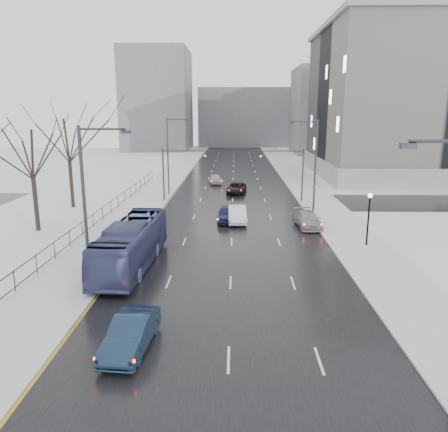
# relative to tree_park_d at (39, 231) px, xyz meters

# --- Properties ---
(road) EXTENTS (16.00, 150.00, 0.04)m
(road) POSITION_rel_tree_park_d_xyz_m (17.80, 26.00, 0.02)
(road) COLOR black
(road) RESTS_ON ground
(cross_road) EXTENTS (130.00, 10.00, 0.04)m
(cross_road) POSITION_rel_tree_park_d_xyz_m (17.80, 14.00, 0.02)
(cross_road) COLOR black
(cross_road) RESTS_ON ground
(sidewalk_left) EXTENTS (5.00, 150.00, 0.16)m
(sidewalk_left) POSITION_rel_tree_park_d_xyz_m (7.30, 26.00, 0.08)
(sidewalk_left) COLOR silver
(sidewalk_left) RESTS_ON ground
(sidewalk_right) EXTENTS (5.00, 150.00, 0.16)m
(sidewalk_right) POSITION_rel_tree_park_d_xyz_m (28.30, 26.00, 0.08)
(sidewalk_right) COLOR silver
(sidewalk_right) RESTS_ON ground
(park_strip) EXTENTS (14.00, 150.00, 0.12)m
(park_strip) POSITION_rel_tree_park_d_xyz_m (-2.20, 26.00, 0.06)
(park_strip) COLOR white
(park_strip) RESTS_ON ground
(tree_park_d) EXTENTS (8.75, 8.75, 12.50)m
(tree_park_d) POSITION_rel_tree_park_d_xyz_m (0.00, 0.00, 0.00)
(tree_park_d) COLOR black
(tree_park_d) RESTS_ON ground
(tree_park_e) EXTENTS (9.45, 9.45, 13.50)m
(tree_park_e) POSITION_rel_tree_park_d_xyz_m (-0.40, 10.00, 0.00)
(tree_park_e) COLOR black
(tree_park_e) RESTS_ON ground
(iron_fence) EXTENTS (0.06, 70.00, 1.30)m
(iron_fence) POSITION_rel_tree_park_d_xyz_m (4.80, -4.00, 0.91)
(iron_fence) COLOR black
(iron_fence) RESTS_ON sidewalk_left
(streetlight_r_mid) EXTENTS (2.95, 0.25, 10.00)m
(streetlight_r_mid) POSITION_rel_tree_park_d_xyz_m (25.97, 6.00, 5.62)
(streetlight_r_mid) COLOR #2D2D33
(streetlight_r_mid) RESTS_ON ground
(streetlight_l_near) EXTENTS (2.95, 0.25, 10.00)m
(streetlight_l_near) POSITION_rel_tree_park_d_xyz_m (9.63, -14.00, 5.62)
(streetlight_l_near) COLOR #2D2D33
(streetlight_l_near) RESTS_ON ground
(streetlight_l_far) EXTENTS (2.95, 0.25, 10.00)m
(streetlight_l_far) POSITION_rel_tree_park_d_xyz_m (9.63, 18.00, 5.62)
(streetlight_l_far) COLOR #2D2D33
(streetlight_l_far) RESTS_ON ground
(lamppost_r_mid) EXTENTS (0.36, 0.36, 4.28)m
(lamppost_r_mid) POSITION_rel_tree_park_d_xyz_m (28.80, -4.00, 2.94)
(lamppost_r_mid) COLOR black
(lamppost_r_mid) RESTS_ON sidewalk_right
(mast_signal_right) EXTENTS (6.10, 0.33, 6.50)m
(mast_signal_right) POSITION_rel_tree_park_d_xyz_m (25.13, 14.00, 4.11)
(mast_signal_right) COLOR #2D2D33
(mast_signal_right) RESTS_ON ground
(mast_signal_left) EXTENTS (6.10, 0.33, 6.50)m
(mast_signal_left) POSITION_rel_tree_park_d_xyz_m (10.47, 14.00, 4.11)
(mast_signal_left) COLOR #2D2D33
(mast_signal_left) RESTS_ON ground
(no_uturn_sign) EXTENTS (0.60, 0.06, 2.70)m
(no_uturn_sign) POSITION_rel_tree_park_d_xyz_m (27.00, 10.00, 2.30)
(no_uturn_sign) COLOR #2D2D33
(no_uturn_sign) RESTS_ON sidewalk_right
(civic_building) EXTENTS (41.00, 31.00, 24.80)m
(civic_building) POSITION_rel_tree_park_d_xyz_m (52.80, 38.00, 11.21)
(civic_building) COLOR gray
(civic_building) RESTS_ON ground
(bldg_far_right) EXTENTS (24.00, 20.00, 22.00)m
(bldg_far_right) POSITION_rel_tree_park_d_xyz_m (45.80, 81.00, 11.00)
(bldg_far_right) COLOR slate
(bldg_far_right) RESTS_ON ground
(bldg_far_left) EXTENTS (18.00, 22.00, 28.00)m
(bldg_far_left) POSITION_rel_tree_park_d_xyz_m (-4.20, 91.00, 14.00)
(bldg_far_left) COLOR slate
(bldg_far_left) RESTS_ON ground
(bldg_far_center) EXTENTS (30.00, 18.00, 18.00)m
(bldg_far_center) POSITION_rel_tree_park_d_xyz_m (21.80, 106.00, 9.00)
(bldg_far_center) COLOR slate
(bldg_far_center) RESTS_ON ground
(sedan_left_near) EXTENTS (2.04, 4.82, 1.55)m
(sedan_left_near) POSITION_rel_tree_park_d_xyz_m (13.30, -20.20, 0.81)
(sedan_left_near) COLOR #14263E
(sedan_left_near) RESTS_ON road
(bus) EXTENTS (3.17, 11.76, 3.25)m
(bus) POSITION_rel_tree_park_d_xyz_m (10.80, -9.12, 1.67)
(bus) COLOR #393F6F
(bus) RESTS_ON road
(sedan_center_near) EXTENTS (1.93, 4.59, 1.55)m
(sedan_center_near) POSITION_rel_tree_park_d_xyz_m (17.30, 4.04, 0.82)
(sedan_center_near) COLOR #191F4C
(sedan_center_near) RESTS_ON road
(sedan_right_near) EXTENTS (1.90, 5.02, 1.64)m
(sedan_right_near) POSITION_rel_tree_park_d_xyz_m (18.30, 3.89, 0.86)
(sedan_right_near) COLOR silver
(sedan_right_near) RESTS_ON road
(sedan_right_cross) EXTENTS (2.90, 5.31, 1.41)m
(sedan_right_cross) POSITION_rel_tree_park_d_xyz_m (18.30, 19.78, 0.75)
(sedan_right_cross) COLOR black
(sedan_right_cross) RESTS_ON road
(sedan_right_far) EXTENTS (2.41, 5.17, 1.46)m
(sedan_right_far) POSITION_rel_tree_park_d_xyz_m (25.00, 2.14, 0.77)
(sedan_right_far) COLOR gray
(sedan_right_far) RESTS_ON road
(sedan_center_far) EXTENTS (2.25, 4.48, 1.47)m
(sedan_center_far) POSITION_rel_tree_park_d_xyz_m (15.10, 27.81, 0.77)
(sedan_center_far) COLOR #A7A6AA
(sedan_center_far) RESTS_ON road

